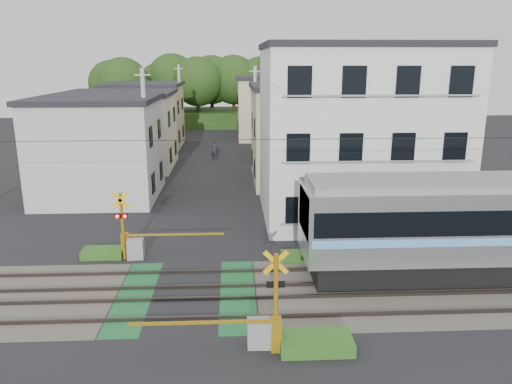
{
  "coord_description": "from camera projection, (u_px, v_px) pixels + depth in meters",
  "views": [
    {
      "loc": [
        1.75,
        -17.04,
        8.45
      ],
      "look_at": [
        2.83,
        5.0,
        2.59
      ],
      "focal_mm": 35.0,
      "sensor_mm": 36.0,
      "label": 1
    }
  ],
  "objects": [
    {
      "name": "catenary",
      "position": [
        351.0,
        196.0,
        17.9
      ],
      "size": [
        60.0,
        5.04,
        7.0
      ],
      "color": "#2D2D33",
      "rests_on": "ground"
    },
    {
      "name": "tree_hill",
      "position": [
        225.0,
        88.0,
        64.61
      ],
      "size": [
        40.0,
        12.91,
        10.86
      ],
      "color": "#223D14",
      "rests_on": "ground"
    },
    {
      "name": "houses_row",
      "position": [
        214.0,
        122.0,
        42.73
      ],
      "size": [
        22.07,
        31.35,
        6.8
      ],
      "color": "#B0B3B6",
      "rests_on": "ground"
    },
    {
      "name": "weed_patches",
      "position": [
        234.0,
        290.0,
        18.48
      ],
      "size": [
        10.25,
        8.8,
        0.4
      ],
      "color": "#2D5E1E",
      "rests_on": "ground"
    },
    {
      "name": "track_bed",
      "position": [
        187.0,
        294.0,
        18.53
      ],
      "size": [
        120.0,
        120.0,
        0.14
      ],
      "color": "#47423A",
      "rests_on": "ground"
    },
    {
      "name": "pedestrian",
      "position": [
        214.0,
        149.0,
        43.38
      ],
      "size": [
        0.75,
        0.59,
        1.81
      ],
      "primitive_type": "imported",
      "rotation": [
        0.0,
        0.0,
        2.88
      ],
      "color": "#21212A",
      "rests_on": "ground"
    },
    {
      "name": "apartment_block",
      "position": [
        357.0,
        132.0,
        26.91
      ],
      "size": [
        10.2,
        8.36,
        9.3
      ],
      "color": "silver",
      "rests_on": "ground"
    },
    {
      "name": "crossing_signal_near",
      "position": [
        262.0,
        326.0,
        14.95
      ],
      "size": [
        4.74,
        0.65,
        3.09
      ],
      "color": "#F3B00C",
      "rests_on": "ground"
    },
    {
      "name": "utility_poles",
      "position": [
        196.0,
        116.0,
        39.64
      ],
      "size": [
        7.9,
        42.0,
        8.0
      ],
      "color": "#A5A5A0",
      "rests_on": "ground"
    },
    {
      "name": "ground",
      "position": [
        187.0,
        295.0,
        18.53
      ],
      "size": [
        120.0,
        120.0,
        0.0
      ],
      "primitive_type": "plane",
      "color": "black"
    },
    {
      "name": "crossing_signal_far",
      "position": [
        134.0,
        243.0,
        21.76
      ],
      "size": [
        4.74,
        0.65,
        3.09
      ],
      "color": "#F3B00C",
      "rests_on": "ground"
    }
  ]
}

